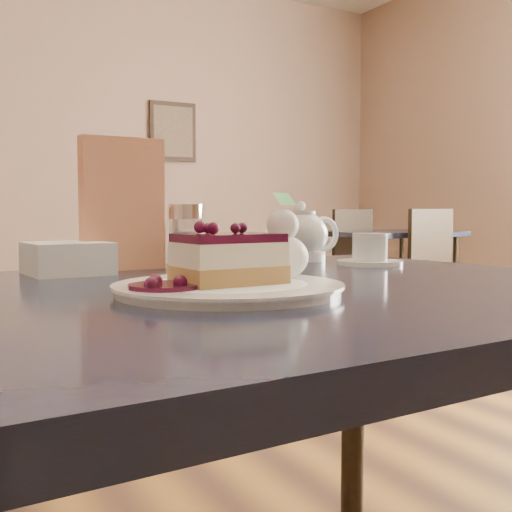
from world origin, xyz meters
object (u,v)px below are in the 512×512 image
dessert_plate (228,289)px  tea_set (314,239)px  main_table (209,352)px  cheesecake_slice (228,259)px  bg_table_far_right (387,315)px

dessert_plate → tea_set: (0.36, 0.37, 0.04)m
main_table → cheesecake_slice: size_ratio=9.97×
dessert_plate → cheesecake_slice: size_ratio=2.11×
cheesecake_slice → bg_table_far_right: bearing=43.2°
main_table → bg_table_far_right: size_ratio=0.74×
main_table → dessert_plate: 0.10m
cheesecake_slice → tea_set: size_ratio=0.49×
main_table → cheesecake_slice: 0.13m
dessert_plate → cheesecake_slice: 0.04m
bg_table_far_right → dessert_plate: bearing=-135.3°
dessert_plate → main_table: bearing=94.5°
dessert_plate → cheesecake_slice: bearing=180.0°
cheesecake_slice → tea_set: tea_set is taller
main_table → dessert_plate: size_ratio=4.73×
tea_set → cheesecake_slice: bearing=-134.5°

